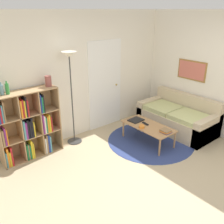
# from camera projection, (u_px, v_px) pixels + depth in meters

# --- Properties ---
(ground_plane) EXTENTS (14.00, 14.00, 0.00)m
(ground_plane) POSITION_uv_depth(u_px,v_px,m) (171.00, 181.00, 4.06)
(ground_plane) COLOR tan
(wall_back) EXTENTS (7.16, 0.11, 2.60)m
(wall_back) POSITION_uv_depth(u_px,v_px,m) (86.00, 76.00, 5.30)
(wall_back) COLOR silver
(wall_back) RESTS_ON ground_plane
(wall_right) EXTENTS (0.08, 5.38, 2.60)m
(wall_right) POSITION_uv_depth(u_px,v_px,m) (192.00, 71.00, 5.65)
(wall_right) COLOR silver
(wall_right) RESTS_ON ground_plane
(rug) EXTENTS (1.81, 1.81, 0.01)m
(rug) POSITION_uv_depth(u_px,v_px,m) (150.00, 141.00, 5.31)
(rug) COLOR navy
(rug) RESTS_ON ground_plane
(bookshelf) EXTENTS (1.12, 0.34, 1.29)m
(bookshelf) POSITION_uv_depth(u_px,v_px,m) (27.00, 127.00, 4.55)
(bookshelf) COLOR tan
(bookshelf) RESTS_ON ground_plane
(floor_lamp) EXTENTS (0.30, 0.30, 1.88)m
(floor_lamp) POSITION_uv_depth(u_px,v_px,m) (70.00, 71.00, 4.71)
(floor_lamp) COLOR #333333
(floor_lamp) RESTS_ON ground_plane
(couch) EXTENTS (0.89, 1.71, 0.79)m
(couch) POSITION_uv_depth(u_px,v_px,m) (178.00, 118.00, 5.75)
(couch) COLOR #CCB793
(couch) RESTS_ON ground_plane
(coffee_table) EXTENTS (0.54, 1.10, 0.38)m
(coffee_table) POSITION_uv_depth(u_px,v_px,m) (148.00, 127.00, 5.14)
(coffee_table) COLOR #AD7F51
(coffee_table) RESTS_ON ground_plane
(laptop) EXTENTS (0.32, 0.27, 0.02)m
(laptop) POSITION_uv_depth(u_px,v_px,m) (136.00, 120.00, 5.36)
(laptop) COLOR black
(laptop) RESTS_ON coffee_table
(bowl) EXTENTS (0.12, 0.12, 0.05)m
(bowl) POSITION_uv_depth(u_px,v_px,m) (142.00, 127.00, 5.02)
(bowl) COLOR orange
(bowl) RESTS_ON coffee_table
(book_stack_on_table) EXTENTS (0.17, 0.19, 0.06)m
(book_stack_on_table) POSITION_uv_depth(u_px,v_px,m) (166.00, 131.00, 4.83)
(book_stack_on_table) COLOR navy
(book_stack_on_table) RESTS_ON coffee_table
(remote) EXTENTS (0.07, 0.18, 0.02)m
(remote) POSITION_uv_depth(u_px,v_px,m) (145.00, 124.00, 5.19)
(remote) COLOR black
(remote) RESTS_ON coffee_table
(bottle_middle) EXTENTS (0.06, 0.06, 0.21)m
(bottle_middle) POSITION_uv_depth(u_px,v_px,m) (1.00, 90.00, 4.08)
(bottle_middle) COLOR #6B93A3
(bottle_middle) RESTS_ON bookshelf
(bottle_right) EXTENTS (0.06, 0.06, 0.22)m
(bottle_right) POSITION_uv_depth(u_px,v_px,m) (7.00, 89.00, 4.11)
(bottle_right) COLOR #2D8438
(bottle_right) RESTS_ON bookshelf
(vase_on_shelf) EXTENTS (0.12, 0.12, 0.19)m
(vase_on_shelf) POSITION_uv_depth(u_px,v_px,m) (48.00, 81.00, 4.54)
(vase_on_shelf) COLOR #934C47
(vase_on_shelf) RESTS_ON bookshelf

